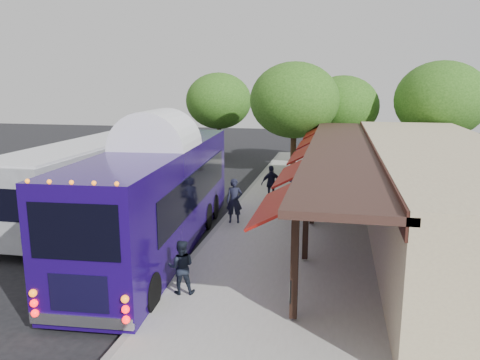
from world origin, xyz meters
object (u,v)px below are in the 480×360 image
Objects in this scene: sign_board at (291,290)px; city_bus at (95,174)px; ped_c at (271,183)px; ped_b at (181,267)px; ped_d at (295,196)px; ped_a at (234,201)px; coach_bus at (158,191)px.

city_bus is at bearing 138.57° from sign_board.
ped_c is at bearing 98.97° from sign_board.
ped_b is 0.83× the size of ped_d.
ped_d is at bearing 5.84° from city_bus.
ped_a is 3.99m from ped_c.
ped_d reaches higher than sign_board.
ped_d reaches higher than ped_b.
ped_a reaches higher than ped_c.
coach_bus is 11.55× the size of sign_board.
ped_c reaches higher than sign_board.
city_bus is at bearing -0.61° from ped_c.
ped_d is at bearing 24.72° from ped_a.
city_bus is 12.55m from sign_board.
ped_b is at bearing -48.92° from city_bus.
ped_d is at bearing 94.80° from ped_c.
ped_d is at bearing 42.34° from coach_bus.
sign_board is (3.10, -0.78, -0.03)m from ped_b.
ped_b is at bearing 69.18° from ped_d.
coach_bus is 7.07× the size of ped_c.
sign_board is at bearing 152.54° from ped_b.
sign_board is at bearing 75.30° from ped_c.
coach_bus reaches higher than city_bus.
city_bus is 8.16× the size of ped_b.
ped_d is at bearing -119.45° from ped_b.
ped_a is (6.48, -0.46, -0.77)m from city_bus.
ped_d is (1.38, -2.40, 0.03)m from ped_c.
ped_a is at bearing -4.68° from city_bus.
ped_a is at bearing 26.83° from ped_d.
coach_bus reaches higher than ped_a.
ped_d is (4.43, 4.64, -1.06)m from coach_bus.
sign_board is (3.10, -7.58, -0.19)m from ped_a.
coach_bus is 6.75× the size of ped_a.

